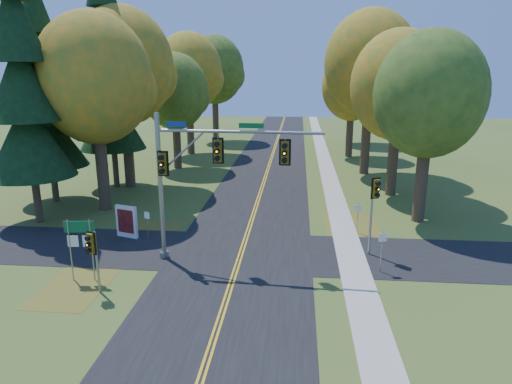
# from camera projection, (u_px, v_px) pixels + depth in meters

# --- Properties ---
(ground) EXTENTS (160.00, 160.00, 0.00)m
(ground) POSITION_uv_depth(u_px,v_px,m) (237.00, 266.00, 24.35)
(ground) COLOR #3D571E
(ground) RESTS_ON ground
(road_main) EXTENTS (8.00, 160.00, 0.02)m
(road_main) POSITION_uv_depth(u_px,v_px,m) (237.00, 266.00, 24.35)
(road_main) COLOR black
(road_main) RESTS_ON ground
(road_cross) EXTENTS (60.00, 6.00, 0.02)m
(road_cross) POSITION_uv_depth(u_px,v_px,m) (242.00, 252.00, 26.27)
(road_cross) COLOR black
(road_cross) RESTS_ON ground
(centerline_left) EXTENTS (0.10, 160.00, 0.01)m
(centerline_left) POSITION_uv_depth(u_px,v_px,m) (235.00, 266.00, 24.36)
(centerline_left) COLOR gold
(centerline_left) RESTS_ON road_main
(centerline_right) EXTENTS (0.10, 160.00, 0.01)m
(centerline_right) POSITION_uv_depth(u_px,v_px,m) (239.00, 266.00, 24.34)
(centerline_right) COLOR gold
(centerline_right) RESTS_ON road_main
(sidewalk_east) EXTENTS (1.60, 160.00, 0.06)m
(sidewalk_east) POSITION_uv_depth(u_px,v_px,m) (355.00, 270.00, 23.79)
(sidewalk_east) COLOR #9E998E
(sidewalk_east) RESTS_ON ground
(leaf_patch_w_near) EXTENTS (4.00, 6.00, 0.00)m
(leaf_patch_w_near) POSITION_uv_depth(u_px,v_px,m) (143.00, 236.00, 28.78)
(leaf_patch_w_near) COLOR brown
(leaf_patch_w_near) RESTS_ON ground
(leaf_patch_e) EXTENTS (3.50, 8.00, 0.00)m
(leaf_patch_e) POSITION_uv_depth(u_px,v_px,m) (353.00, 232.00, 29.51)
(leaf_patch_e) COLOR brown
(leaf_patch_e) RESTS_ON ground
(leaf_patch_w_far) EXTENTS (3.00, 5.00, 0.00)m
(leaf_patch_w_far) POSITION_uv_depth(u_px,v_px,m) (76.00, 286.00, 22.14)
(leaf_patch_w_far) COLOR brown
(leaf_patch_w_far) RESTS_ON ground
(tree_w_a) EXTENTS (8.00, 8.00, 14.15)m
(tree_w_a) POSITION_uv_depth(u_px,v_px,m) (96.00, 79.00, 31.90)
(tree_w_a) COLOR #38281C
(tree_w_a) RESTS_ON ground
(tree_e_a) EXTENTS (7.20, 7.20, 12.73)m
(tree_e_a) POSITION_uv_depth(u_px,v_px,m) (430.00, 95.00, 29.54)
(tree_e_a) COLOR #38281C
(tree_e_a) RESTS_ON ground
(tree_w_b) EXTENTS (8.60, 8.60, 15.38)m
(tree_w_b) POSITION_uv_depth(u_px,v_px,m) (123.00, 67.00, 38.36)
(tree_w_b) COLOR #38281C
(tree_w_b) RESTS_ON ground
(tree_e_b) EXTENTS (7.60, 7.60, 13.33)m
(tree_e_b) POSITION_uv_depth(u_px,v_px,m) (399.00, 86.00, 36.04)
(tree_e_b) COLOR #38281C
(tree_e_b) RESTS_ON ground
(tree_w_c) EXTENTS (6.80, 6.80, 11.91)m
(tree_w_c) POSITION_uv_depth(u_px,v_px,m) (176.00, 92.00, 46.67)
(tree_w_c) COLOR #38281C
(tree_w_c) RESTS_ON ground
(tree_e_c) EXTENTS (8.80, 8.80, 15.79)m
(tree_e_c) POSITION_uv_depth(u_px,v_px,m) (371.00, 64.00, 43.48)
(tree_e_c) COLOR #38281C
(tree_e_c) RESTS_ON ground
(tree_w_d) EXTENTS (8.20, 8.20, 14.56)m
(tree_w_d) POSITION_uv_depth(u_px,v_px,m) (189.00, 73.00, 54.62)
(tree_w_d) COLOR #38281C
(tree_w_d) RESTS_ON ground
(tree_e_d) EXTENTS (7.00, 7.00, 12.32)m
(tree_e_d) POSITION_uv_depth(u_px,v_px,m) (353.00, 87.00, 52.99)
(tree_e_d) COLOR #38281C
(tree_e_d) RESTS_ON ground
(tree_w_e) EXTENTS (8.40, 8.40, 14.97)m
(tree_w_e) POSITION_uv_depth(u_px,v_px,m) (215.00, 70.00, 64.92)
(tree_w_e) COLOR #38281C
(tree_w_e) RESTS_ON ground
(tree_e_e) EXTENTS (7.80, 7.80, 13.74)m
(tree_e_e) POSITION_uv_depth(u_px,v_px,m) (353.00, 77.00, 62.93)
(tree_e_e) COLOR #38281C
(tree_e_e) RESTS_ON ground
(pine_a) EXTENTS (5.60, 5.60, 19.48)m
(pine_a) POSITION_uv_depth(u_px,v_px,m) (22.00, 85.00, 29.03)
(pine_a) COLOR #38281C
(pine_a) RESTS_ON ground
(pine_b) EXTENTS (5.60, 5.60, 17.31)m
(pine_b) POSITION_uv_depth(u_px,v_px,m) (44.00, 97.00, 34.23)
(pine_b) COLOR #38281C
(pine_b) RESTS_ON ground
(pine_c) EXTENTS (5.60, 5.60, 20.56)m
(pine_c) POSITION_uv_depth(u_px,v_px,m) (108.00, 75.00, 38.38)
(pine_c) COLOR #38281C
(pine_c) RESTS_ON ground
(traffic_mast) EXTENTS (8.85, 0.99, 8.04)m
(traffic_mast) POSITION_uv_depth(u_px,v_px,m) (199.00, 168.00, 23.78)
(traffic_mast) COLOR gray
(traffic_mast) RESTS_ON ground
(east_signal_pole) EXTENTS (0.49, 0.60, 4.53)m
(east_signal_pole) POSITION_uv_depth(u_px,v_px,m) (374.00, 197.00, 24.87)
(east_signal_pole) COLOR gray
(east_signal_pole) RESTS_ON ground
(ped_signal_pole) EXTENTS (0.47, 0.56, 3.10)m
(ped_signal_pole) POSITION_uv_depth(u_px,v_px,m) (92.00, 248.00, 20.76)
(ped_signal_pole) COLOR gray
(ped_signal_pole) RESTS_ON ground
(route_sign_cluster) EXTENTS (1.47, 0.22, 3.16)m
(route_sign_cluster) POSITION_uv_depth(u_px,v_px,m) (80.00, 238.00, 22.21)
(route_sign_cluster) COLOR gray
(route_sign_cluster) RESTS_ON ground
(info_kiosk) EXTENTS (1.48, 0.65, 2.05)m
(info_kiosk) POSITION_uv_depth(u_px,v_px,m) (127.00, 222.00, 28.28)
(info_kiosk) COLOR silver
(info_kiosk) RESTS_ON ground
(reg_sign_e_north) EXTENTS (0.37, 0.14, 1.97)m
(reg_sign_e_north) POSITION_uv_depth(u_px,v_px,m) (358.00, 213.00, 28.98)
(reg_sign_e_north) COLOR gray
(reg_sign_e_north) RESTS_ON ground
(reg_sign_e_south) EXTENTS (0.41, 0.14, 2.21)m
(reg_sign_e_south) POSITION_uv_depth(u_px,v_px,m) (382.00, 245.00, 23.28)
(reg_sign_e_south) COLOR gray
(reg_sign_e_south) RESTS_ON ground
(reg_sign_w) EXTENTS (0.36, 0.17, 1.97)m
(reg_sign_w) POSITION_uv_depth(u_px,v_px,m) (147.00, 221.00, 27.41)
(reg_sign_w) COLOR gray
(reg_sign_w) RESTS_ON ground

